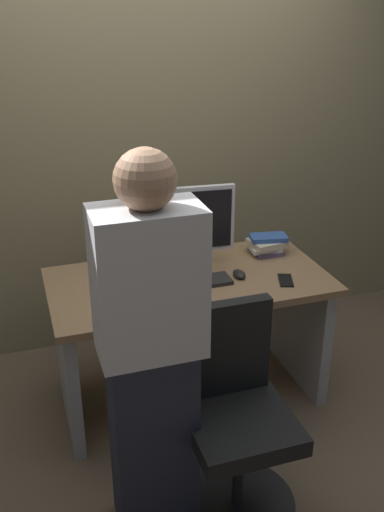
# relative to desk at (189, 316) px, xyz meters

# --- Properties ---
(ground_plane) EXTENTS (9.00, 9.00, 0.00)m
(ground_plane) POSITION_rel_desk_xyz_m (0.00, 0.00, -0.51)
(ground_plane) COLOR brown
(wall_back) EXTENTS (6.40, 0.10, 3.00)m
(wall_back) POSITION_rel_desk_xyz_m (0.00, 0.80, 0.99)
(wall_back) COLOR #8C7F5B
(wall_back) RESTS_ON ground
(desk) EXTENTS (1.46, 0.74, 0.74)m
(desk) POSITION_rel_desk_xyz_m (0.00, 0.00, 0.00)
(desk) COLOR #93704C
(desk) RESTS_ON ground
(office_chair) EXTENTS (0.52, 0.52, 0.94)m
(office_chair) POSITION_rel_desk_xyz_m (-0.04, -0.77, -0.09)
(office_chair) COLOR black
(office_chair) RESTS_ON ground
(person_at_desk) EXTENTS (0.40, 0.24, 1.64)m
(person_at_desk) POSITION_rel_desk_xyz_m (-0.39, -0.75, 0.33)
(person_at_desk) COLOR #262838
(person_at_desk) RESTS_ON ground
(monitor) EXTENTS (0.54, 0.16, 0.46)m
(monitor) POSITION_rel_desk_xyz_m (0.02, 0.13, 0.49)
(monitor) COLOR silver
(monitor) RESTS_ON desk
(keyboard) EXTENTS (0.43, 0.13, 0.02)m
(keyboard) POSITION_rel_desk_xyz_m (-0.02, -0.08, 0.24)
(keyboard) COLOR #262626
(keyboard) RESTS_ON desk
(mouse) EXTENTS (0.06, 0.10, 0.03)m
(mouse) POSITION_rel_desk_xyz_m (0.26, -0.06, 0.25)
(mouse) COLOR black
(mouse) RESTS_ON desk
(cup_near_keyboard) EXTENTS (0.07, 0.07, 0.10)m
(cup_near_keyboard) POSITION_rel_desk_xyz_m (-0.39, -0.15, 0.28)
(cup_near_keyboard) COLOR silver
(cup_near_keyboard) RESTS_ON desk
(book_stack) EXTENTS (0.22, 0.18, 0.11)m
(book_stack) POSITION_rel_desk_xyz_m (0.52, 0.17, 0.28)
(book_stack) COLOR #594C72
(book_stack) RESTS_ON desk
(cell_phone) EXTENTS (0.12, 0.16, 0.01)m
(cell_phone) POSITION_rel_desk_xyz_m (0.47, -0.18, 0.23)
(cell_phone) COLOR black
(cell_phone) RESTS_ON desk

